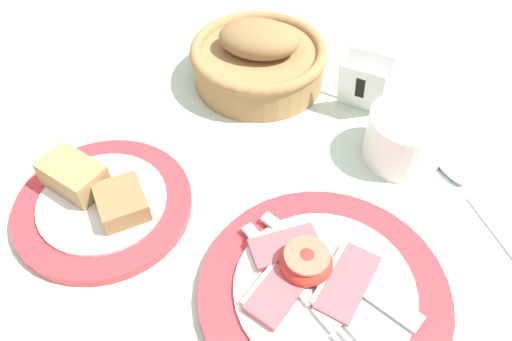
% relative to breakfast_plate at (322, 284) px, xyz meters
% --- Properties ---
extents(ground_plane, '(3.00, 3.00, 0.00)m').
position_rel_breakfast_plate_xyz_m(ground_plane, '(-0.08, -0.00, -0.01)').
color(ground_plane, '#B7CCB7').
extents(breakfast_plate, '(0.24, 0.24, 0.04)m').
position_rel_breakfast_plate_xyz_m(breakfast_plate, '(0.00, 0.00, 0.00)').
color(breakfast_plate, red).
rests_on(breakfast_plate, ground_plane).
extents(bread_plate, '(0.20, 0.20, 0.05)m').
position_rel_breakfast_plate_xyz_m(bread_plate, '(-0.25, -0.03, 0.00)').
color(bread_plate, red).
rests_on(bread_plate, ground_plane).
extents(sugar_cup, '(0.09, 0.09, 0.06)m').
position_rel_breakfast_plate_xyz_m(sugar_cup, '(0.01, 0.21, 0.02)').
color(sugar_cup, white).
rests_on(sugar_cup, ground_plane).
extents(bread_basket, '(0.19, 0.19, 0.09)m').
position_rel_breakfast_plate_xyz_m(bread_basket, '(-0.21, 0.26, 0.03)').
color(bread_basket, olive).
rests_on(bread_basket, ground_plane).
extents(number_card, '(0.06, 0.05, 0.07)m').
position_rel_breakfast_plate_xyz_m(number_card, '(-0.07, 0.27, 0.03)').
color(number_card, white).
rests_on(number_card, ground_plane).
extents(teaspoon_by_saucer, '(0.15, 0.15, 0.01)m').
position_rel_breakfast_plate_xyz_m(teaspoon_by_saucer, '(0.08, 0.20, -0.01)').
color(teaspoon_by_saucer, silver).
rests_on(teaspoon_by_saucer, ground_plane).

